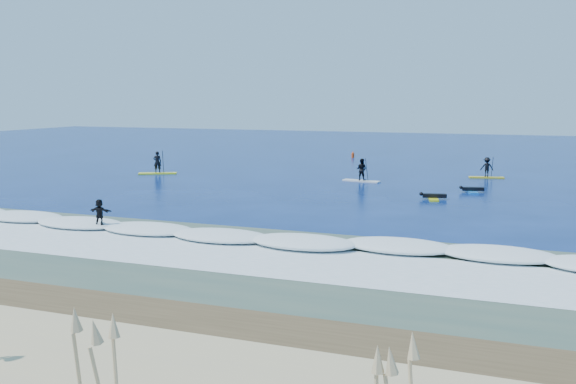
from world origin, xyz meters
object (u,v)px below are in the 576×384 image
at_px(sup_paddler_center, 362,172).
at_px(prone_paddler_far, 472,190).
at_px(sup_paddler_left, 158,166).
at_px(marker_buoy, 353,155).
at_px(prone_paddler_near, 433,197).
at_px(wave_surfer, 100,214).
at_px(sup_paddler_right, 487,169).

xyz_separation_m(sup_paddler_center, prone_paddler_far, (8.40, -2.71, -0.62)).
distance_m(sup_paddler_left, marker_buoy, 22.93).
height_order(prone_paddler_near, marker_buoy, marker_buoy).
bearing_deg(prone_paddler_far, marker_buoy, 18.09).
bearing_deg(wave_surfer, marker_buoy, 85.20).
bearing_deg(sup_paddler_center, sup_paddler_right, 41.94).
height_order(sup_paddler_center, wave_surfer, sup_paddler_center).
xyz_separation_m(sup_paddler_center, marker_buoy, (-5.60, 18.48, -0.44)).
bearing_deg(sup_paddler_center, marker_buoy, 116.20).
bearing_deg(sup_paddler_left, prone_paddler_far, -30.23).
relative_size(sup_paddler_center, prone_paddler_near, 1.35).
bearing_deg(prone_paddler_near, prone_paddler_far, -39.39).
distance_m(sup_paddler_left, prone_paddler_near, 24.29).
relative_size(wave_surfer, marker_buoy, 2.61).
bearing_deg(sup_paddler_center, prone_paddler_far, -8.54).
bearing_deg(wave_surfer, sup_paddler_right, 57.42).
distance_m(sup_paddler_left, sup_paddler_center, 17.34).
distance_m(prone_paddler_near, marker_buoy, 27.88).
distance_m(sup_paddler_center, wave_surfer, 23.36).
bearing_deg(prone_paddler_near, wave_surfer, 125.64).
relative_size(sup_paddler_center, wave_surfer, 1.56).
xyz_separation_m(sup_paddler_left, wave_surfer, (9.82, -20.88, 0.10)).
bearing_deg(sup_paddler_center, prone_paddler_near, -37.15).
bearing_deg(marker_buoy, prone_paddler_near, -64.58).
distance_m(prone_paddler_far, wave_surfer, 25.09).
xyz_separation_m(prone_paddler_near, wave_surfer, (-13.85, -15.42, 0.63)).
xyz_separation_m(sup_paddler_left, sup_paddler_right, (26.13, 6.90, 0.05)).
distance_m(sup_paddler_center, marker_buoy, 19.31).
height_order(prone_paddler_near, prone_paddler_far, prone_paddler_near).
relative_size(prone_paddler_near, prone_paddler_far, 1.03).
distance_m(sup_paddler_right, prone_paddler_far, 8.39).
height_order(wave_surfer, marker_buoy, wave_surfer).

